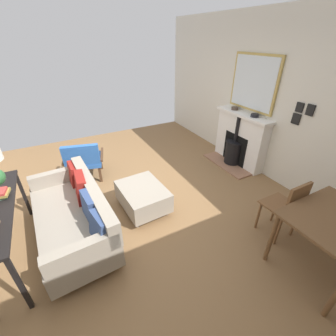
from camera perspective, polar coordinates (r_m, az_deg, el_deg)
ground_plane at (r=3.80m, az=-9.11°, el=-8.07°), size 5.23×6.24×0.01m
wall_left at (r=4.60m, az=22.84°, el=16.19°), size 0.12×6.24×2.77m
fireplace at (r=4.84m, az=17.46°, el=6.33°), size 0.58×1.27×1.06m
mirror_over_mantel at (r=4.61m, az=20.88°, el=19.50°), size 0.04×1.04×0.97m
mantel_bowl_near at (r=4.84m, az=16.59°, el=14.31°), size 0.14×0.14×0.05m
mantel_bowl_far at (r=4.49m, az=21.14°, el=12.36°), size 0.15×0.15×0.05m
sofa at (r=3.20m, az=-22.47°, el=-10.97°), size 0.90×1.75×0.77m
ottoman at (r=3.46m, az=-6.41°, el=-7.09°), size 0.65×0.83×0.39m
armchair_accent at (r=4.33m, az=-20.62°, el=2.13°), size 0.79×0.72×0.77m
dining_chair_near_fireplace at (r=3.20m, az=28.02°, el=-8.35°), size 0.40×0.40×0.88m
photo_gallery_row at (r=4.08m, az=30.77°, el=11.94°), size 0.02×0.30×0.35m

